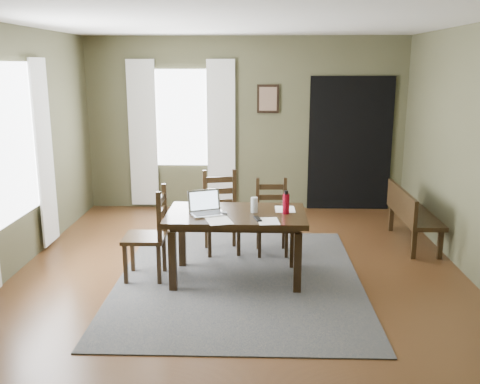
{
  "coord_description": "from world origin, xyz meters",
  "views": [
    {
      "loc": [
        0.18,
        -5.42,
        2.27
      ],
      "look_at": [
        0.0,
        0.3,
        0.9
      ],
      "focal_mm": 40.0,
      "sensor_mm": 36.0,
      "label": 1
    }
  ],
  "objects_px": {
    "dining_table": "(236,221)",
    "bench": "(410,211)",
    "laptop": "(206,208)",
    "chair_back_left": "(221,213)",
    "chair_back_right": "(272,218)",
    "chair_end": "(149,235)",
    "water_bottle": "(286,203)"
  },
  "relations": [
    {
      "from": "dining_table",
      "to": "bench",
      "type": "relative_size",
      "value": 1.14
    },
    {
      "from": "dining_table",
      "to": "laptop",
      "type": "height_order",
      "value": "laptop"
    },
    {
      "from": "chair_back_left",
      "to": "chair_back_right",
      "type": "relative_size",
      "value": 1.1
    },
    {
      "from": "chair_end",
      "to": "chair_back_left",
      "type": "xyz_separation_m",
      "value": [
        0.71,
        0.89,
        -0.0
      ]
    },
    {
      "from": "water_bottle",
      "to": "chair_back_right",
      "type": "bearing_deg",
      "value": 97.91
    },
    {
      "from": "bench",
      "to": "chair_back_right",
      "type": "bearing_deg",
      "value": 102.31
    },
    {
      "from": "chair_back_left",
      "to": "bench",
      "type": "bearing_deg",
      "value": -3.1
    },
    {
      "from": "chair_back_right",
      "to": "water_bottle",
      "type": "bearing_deg",
      "value": -85.25
    },
    {
      "from": "bench",
      "to": "water_bottle",
      "type": "bearing_deg",
      "value": 126.94
    },
    {
      "from": "chair_end",
      "to": "water_bottle",
      "type": "bearing_deg",
      "value": 88.91
    },
    {
      "from": "dining_table",
      "to": "water_bottle",
      "type": "relative_size",
      "value": 5.96
    },
    {
      "from": "chair_end",
      "to": "water_bottle",
      "type": "xyz_separation_m",
      "value": [
        1.45,
        -0.0,
        0.36
      ]
    },
    {
      "from": "dining_table",
      "to": "water_bottle",
      "type": "xyz_separation_m",
      "value": [
        0.52,
        -0.02,
        0.2
      ]
    },
    {
      "from": "dining_table",
      "to": "chair_back_right",
      "type": "height_order",
      "value": "chair_back_right"
    },
    {
      "from": "chair_back_right",
      "to": "bench",
      "type": "height_order",
      "value": "chair_back_right"
    },
    {
      "from": "chair_end",
      "to": "chair_back_left",
      "type": "relative_size",
      "value": 1.01
    },
    {
      "from": "dining_table",
      "to": "chair_end",
      "type": "relative_size",
      "value": 1.47
    },
    {
      "from": "chair_back_right",
      "to": "dining_table",
      "type": "bearing_deg",
      "value": -118.7
    },
    {
      "from": "dining_table",
      "to": "water_bottle",
      "type": "bearing_deg",
      "value": -1.77
    },
    {
      "from": "chair_back_left",
      "to": "chair_back_right",
      "type": "height_order",
      "value": "chair_back_left"
    },
    {
      "from": "dining_table",
      "to": "chair_back_left",
      "type": "distance_m",
      "value": 0.92
    },
    {
      "from": "bench",
      "to": "water_bottle",
      "type": "relative_size",
      "value": 5.22
    },
    {
      "from": "chair_end",
      "to": "laptop",
      "type": "xyz_separation_m",
      "value": [
        0.61,
        -0.02,
        0.31
      ]
    },
    {
      "from": "laptop",
      "to": "water_bottle",
      "type": "bearing_deg",
      "value": -22.47
    },
    {
      "from": "chair_back_right",
      "to": "laptop",
      "type": "bearing_deg",
      "value": -132.45
    },
    {
      "from": "chair_end",
      "to": "water_bottle",
      "type": "distance_m",
      "value": 1.5
    },
    {
      "from": "laptop",
      "to": "water_bottle",
      "type": "height_order",
      "value": "water_bottle"
    },
    {
      "from": "chair_back_left",
      "to": "water_bottle",
      "type": "relative_size",
      "value": 4.02
    },
    {
      "from": "chair_back_left",
      "to": "water_bottle",
      "type": "xyz_separation_m",
      "value": [
        0.74,
        -0.9,
        0.37
      ]
    },
    {
      "from": "laptop",
      "to": "water_bottle",
      "type": "relative_size",
      "value": 1.74
    },
    {
      "from": "chair_back_right",
      "to": "chair_end",
      "type": "bearing_deg",
      "value": -150.41
    },
    {
      "from": "bench",
      "to": "laptop",
      "type": "xyz_separation_m",
      "value": [
        -2.5,
        -1.27,
        0.37
      ]
    }
  ]
}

